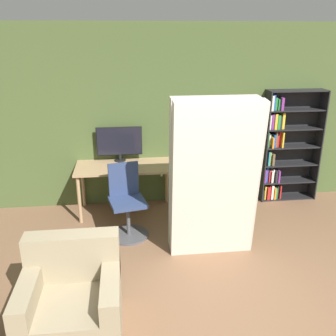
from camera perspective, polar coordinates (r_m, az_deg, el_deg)
wall_back at (r=5.70m, az=2.31°, el=7.79°), size 8.00×0.06×2.70m
desk at (r=5.48m, az=-6.59°, el=-0.51°), size 1.41×0.67×0.73m
monitor at (r=5.58m, az=-7.43°, el=3.93°), size 0.67×0.17×0.52m
office_chair at (r=4.95m, az=-6.28°, el=-5.92°), size 0.52×0.52×0.97m
bookshelf at (r=6.15m, az=17.17°, el=2.98°), size 0.90×0.27×1.75m
mattress_near at (r=4.29m, az=7.25°, el=-2.10°), size 1.00×0.36×1.90m
mattress_far at (r=4.46m, az=6.69°, el=-1.21°), size 1.00×0.26×1.90m
armchair at (r=3.60m, az=-14.34°, el=-19.00°), size 0.85×0.80×0.85m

